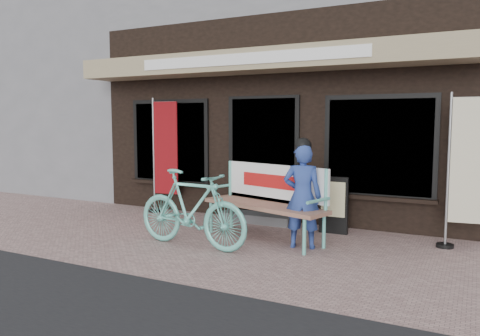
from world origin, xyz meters
The scene contains 9 objects.
ground centered at (0.00, 0.00, 0.00)m, with size 70.00×70.00×0.00m, color #A98681.
storefront centered at (0.00, 4.96, 2.99)m, with size 7.00×6.77×6.00m.
neighbor_left_near centered at (-8.50, 5.50, 3.20)m, with size 10.00×7.00×6.40m, color slate.
bench centered at (0.64, 0.77, 0.65)m, with size 2.10×1.09×1.11m.
person centered at (1.26, 0.51, 0.75)m, with size 0.59×0.46×1.53m.
bicycle centered at (-0.13, -0.16, 0.54)m, with size 0.51×1.81×1.09m, color #65C5B4.
nobori_red centered at (-1.94, 1.68, 1.13)m, with size 0.65×0.26×2.19m.
nobori_cream centered at (3.25, 1.45, 1.11)m, with size 0.64×0.26×2.15m.
menu_stand centered at (1.42, 1.53, 0.46)m, with size 0.45×0.10×0.89m.
Camera 1 is at (3.39, -5.56, 1.76)m, focal length 35.00 mm.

